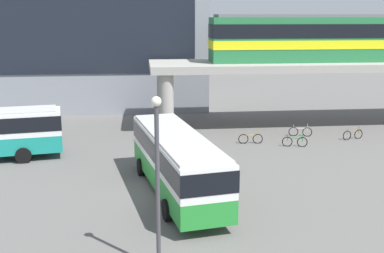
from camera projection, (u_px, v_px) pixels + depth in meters
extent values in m
plane|color=#605E5B|center=(151.00, 143.00, 35.00)|extent=(120.00, 120.00, 0.00)
cube|color=gray|center=(69.00, 34.00, 50.29)|extent=(27.64, 15.06, 14.36)
cube|color=black|center=(56.00, 29.00, 42.78)|extent=(24.88, 0.10, 8.04)
cube|color=#9E9B93|center=(310.00, 65.00, 40.12)|extent=(26.76, 6.74, 0.60)
cylinder|color=#9E9B93|center=(167.00, 105.00, 36.96)|extent=(1.10, 1.10, 4.75)
cylinder|color=#9E9B93|center=(163.00, 94.00, 41.94)|extent=(1.10, 1.10, 4.75)
cube|color=#26723F|center=(325.00, 40.00, 39.77)|extent=(19.05, 2.90, 3.60)
cube|color=yellow|center=(324.00, 44.00, 39.85)|extent=(19.11, 2.96, 0.70)
cube|color=black|center=(325.00, 31.00, 39.61)|extent=(19.11, 2.96, 1.10)
cube|color=slate|center=(326.00, 16.00, 39.34)|extent=(18.29, 2.61, 0.24)
cube|color=#268C33|center=(176.00, 175.00, 24.83)|extent=(4.40, 11.27, 1.10)
cube|color=white|center=(176.00, 151.00, 24.54)|extent=(4.40, 11.27, 1.50)
cube|color=black|center=(176.00, 149.00, 24.52)|extent=(4.45, 11.32, 0.96)
cube|color=silver|center=(176.00, 135.00, 24.35)|extent=(4.18, 10.71, 0.12)
cylinder|color=black|center=(140.00, 167.00, 27.90)|extent=(0.45, 1.03, 1.00)
cylinder|color=black|center=(182.00, 163.00, 28.59)|extent=(0.45, 1.03, 1.00)
cylinder|color=black|center=(167.00, 210.00, 21.73)|extent=(0.45, 1.03, 1.00)
cylinder|color=black|center=(219.00, 204.00, 22.41)|extent=(0.45, 1.03, 1.00)
cylinder|color=black|center=(23.00, 155.00, 30.21)|extent=(1.03, 0.44, 1.00)
cylinder|color=black|center=(25.00, 145.00, 32.56)|extent=(1.03, 0.44, 1.00)
torus|color=black|center=(302.00, 142.00, 34.00)|extent=(0.74, 0.22, 0.74)
torus|color=black|center=(287.00, 142.00, 34.12)|extent=(0.74, 0.22, 0.74)
cylinder|color=#1E7F33|center=(295.00, 138.00, 34.00)|extent=(1.04, 0.27, 0.05)
cylinder|color=#1E7F33|center=(287.00, 138.00, 34.05)|extent=(0.04, 0.04, 0.55)
cylinder|color=#1E7F33|center=(303.00, 137.00, 33.93)|extent=(0.04, 0.04, 0.65)
torus|color=black|center=(358.00, 134.00, 36.25)|extent=(0.73, 0.25, 0.74)
torus|color=black|center=(347.00, 136.00, 35.89)|extent=(0.73, 0.25, 0.74)
cylinder|color=#996626|center=(353.00, 131.00, 36.01)|extent=(1.03, 0.31, 0.05)
cylinder|color=#996626|center=(347.00, 132.00, 35.82)|extent=(0.04, 0.04, 0.55)
cylinder|color=#996626|center=(359.00, 130.00, 36.17)|extent=(0.04, 0.04, 0.65)
torus|color=black|center=(307.00, 132.00, 36.95)|extent=(0.73, 0.23, 0.74)
torus|color=black|center=(293.00, 132.00, 37.07)|extent=(0.73, 0.23, 0.74)
cylinder|color=silver|center=(300.00, 128.00, 36.95)|extent=(1.03, 0.29, 0.05)
cylinder|color=silver|center=(294.00, 128.00, 37.01)|extent=(0.04, 0.04, 0.55)
cylinder|color=silver|center=(307.00, 128.00, 36.87)|extent=(0.04, 0.04, 0.65)
torus|color=black|center=(258.00, 139.00, 34.91)|extent=(0.74, 0.11, 0.74)
torus|color=black|center=(243.00, 139.00, 34.87)|extent=(0.74, 0.11, 0.74)
cylinder|color=orange|center=(251.00, 135.00, 34.83)|extent=(1.05, 0.13, 0.05)
cylinder|color=orange|center=(243.00, 135.00, 34.80)|extent=(0.04, 0.04, 0.55)
cylinder|color=orange|center=(258.00, 134.00, 34.83)|extent=(0.04, 0.04, 0.65)
cylinder|color=#26262D|center=(146.00, 137.00, 35.07)|extent=(0.32, 0.32, 0.86)
cube|color=#33663F|center=(145.00, 127.00, 34.89)|extent=(0.47, 0.40, 0.68)
sphere|color=tan|center=(145.00, 121.00, 34.79)|extent=(0.23, 0.23, 0.23)
cylinder|color=#3F3F44|center=(158.00, 191.00, 16.96)|extent=(0.16, 0.16, 6.08)
sphere|color=silver|center=(156.00, 102.00, 16.24)|extent=(0.36, 0.36, 0.36)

